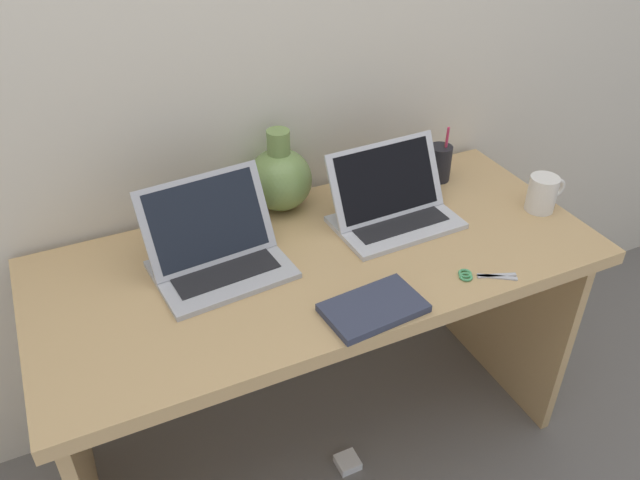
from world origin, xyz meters
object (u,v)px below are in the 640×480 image
object	(u,v)px
laptop_left	(215,247)
pen_cup	(439,163)
laptop_right	(391,203)
green_vase	(280,178)
notebook_stack	(374,308)
scissors	(477,276)
coffee_mug	(543,193)
power_brick	(348,462)

from	to	relation	value
laptop_left	pen_cup	distance (m)	0.78
laptop_right	green_vase	size ratio (longest dim) A/B	1.44
notebook_stack	scissors	distance (m)	0.30
notebook_stack	pen_cup	xyz separation A→B (m)	(0.49, 0.46, 0.05)
laptop_left	scissors	xyz separation A→B (m)	(0.58, -0.32, -0.05)
laptop_left	green_vase	xyz separation A→B (m)	(0.26, 0.20, 0.04)
green_vase	laptop_right	bearing A→B (deg)	-38.06
laptop_left	coffee_mug	bearing A→B (deg)	-8.48
notebook_stack	scissors	bearing A→B (deg)	0.74
laptop_right	power_brick	xyz separation A→B (m)	(-0.22, -0.20, -0.80)
green_vase	coffee_mug	bearing A→B (deg)	-26.31
green_vase	notebook_stack	size ratio (longest dim) A/B	1.04
laptop_left	laptop_right	xyz separation A→B (m)	(0.51, -0.00, -0.00)
laptop_left	coffee_mug	world-z (taller)	laptop_left
green_vase	pen_cup	xyz separation A→B (m)	(0.51, -0.06, -0.04)
pen_cup	power_brick	size ratio (longest dim) A/B	2.60
coffee_mug	power_brick	world-z (taller)	coffee_mug
laptop_left	scissors	distance (m)	0.67
coffee_mug	scissors	distance (m)	0.41
laptop_left	coffee_mug	xyz separation A→B (m)	(0.94, -0.14, -0.00)
laptop_left	pen_cup	bearing A→B (deg)	10.10
notebook_stack	coffee_mug	world-z (taller)	coffee_mug
notebook_stack	laptop_right	bearing A→B (deg)	54.10
coffee_mug	laptop_left	bearing A→B (deg)	171.52
laptop_left	laptop_right	size ratio (longest dim) A/B	1.00
scissors	pen_cup	bearing A→B (deg)	67.59
power_brick	notebook_stack	bearing A→B (deg)	-97.55
laptop_right	green_vase	distance (m)	0.33
scissors	power_brick	size ratio (longest dim) A/B	2.02
scissors	laptop_right	bearing A→B (deg)	101.47
green_vase	power_brick	size ratio (longest dim) A/B	3.48
laptop_left	pen_cup	world-z (taller)	laptop_left
green_vase	coffee_mug	world-z (taller)	green_vase
green_vase	notebook_stack	distance (m)	0.53
scissors	power_brick	xyz separation A→B (m)	(-0.28, 0.12, -0.75)
green_vase	pen_cup	distance (m)	0.51
pen_cup	scissors	size ratio (longest dim) A/B	1.29
pen_cup	power_brick	world-z (taller)	pen_cup
green_vase	coffee_mug	distance (m)	0.76
laptop_right	pen_cup	xyz separation A→B (m)	(0.26, 0.14, 0.00)
laptop_right	green_vase	bearing A→B (deg)	141.94
coffee_mug	pen_cup	bearing A→B (deg)	121.59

